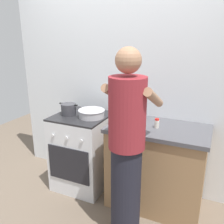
# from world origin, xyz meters

# --- Properties ---
(ground) EXTENTS (6.00, 6.00, 0.00)m
(ground) POSITION_xyz_m (0.00, 0.00, 0.00)
(ground) COLOR #6B5B4C
(back_wall) EXTENTS (3.20, 0.10, 2.50)m
(back_wall) POSITION_xyz_m (0.20, 0.50, 1.25)
(back_wall) COLOR silver
(back_wall) RESTS_ON ground
(countertop) EXTENTS (1.00, 0.60, 0.90)m
(countertop) POSITION_xyz_m (0.55, 0.15, 0.45)
(countertop) COLOR #99724C
(countertop) RESTS_ON ground
(stove_range) EXTENTS (0.60, 0.62, 0.90)m
(stove_range) POSITION_xyz_m (-0.35, 0.15, 0.45)
(stove_range) COLOR silver
(stove_range) RESTS_ON ground
(pot) EXTENTS (0.24, 0.17, 0.13)m
(pot) POSITION_xyz_m (-0.49, 0.11, 0.97)
(pot) COLOR #38383D
(pot) RESTS_ON stove_range
(mixing_bowl) EXTENTS (0.30, 0.30, 0.09)m
(mixing_bowl) POSITION_xyz_m (-0.21, 0.14, 0.95)
(mixing_bowl) COLOR #B7B7BC
(mixing_bowl) RESTS_ON stove_range
(utensil_crock) EXTENTS (0.10, 0.10, 0.33)m
(utensil_crock) POSITION_xyz_m (0.31, 0.31, 1.00)
(utensil_crock) COLOR silver
(utensil_crock) RESTS_ON countertop
(spice_bottle) EXTENTS (0.04, 0.04, 0.10)m
(spice_bottle) POSITION_xyz_m (0.54, 0.12, 0.95)
(spice_bottle) COLOR silver
(spice_bottle) RESTS_ON countertop
(person) EXTENTS (0.41, 0.50, 1.70)m
(person) POSITION_xyz_m (0.42, -0.41, 0.86)
(person) COLOR black
(person) RESTS_ON ground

